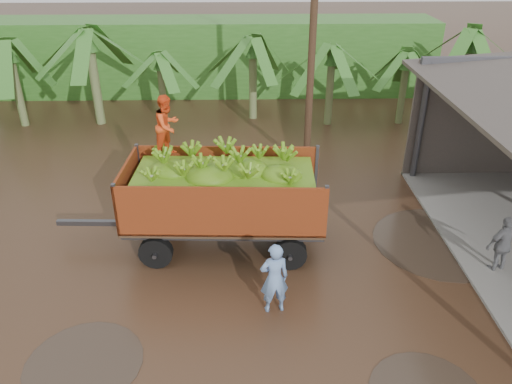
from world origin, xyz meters
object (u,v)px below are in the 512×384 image
man_grey (503,245)px  utility_pole (312,43)px  banana_trailer (224,194)px  man_blue (274,278)px

man_grey → utility_pole: bearing=-69.1°
banana_trailer → man_grey: 7.02m
man_grey → utility_pole: 8.20m
man_grey → utility_pole: utility_pole is taller
man_blue → man_grey: (5.66, 1.30, -0.10)m
man_blue → utility_pole: size_ratio=0.20×
banana_trailer → utility_pole: 6.14m
man_grey → banana_trailer: bearing=-24.5°
banana_trailer → man_blue: (1.18, -2.69, -0.65)m
banana_trailer → man_grey: size_ratio=4.54×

